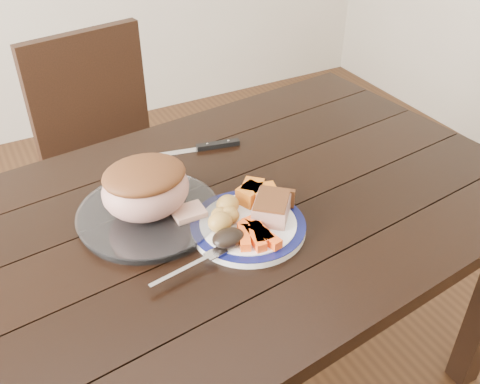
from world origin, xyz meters
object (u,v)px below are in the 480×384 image
dining_table (207,245)px  serving_platter (149,215)px  chair_far (112,154)px  roast_joint (146,190)px  fork (194,264)px  dinner_plate (248,227)px  pork_slice (272,209)px  carving_knife (204,147)px

dining_table → serving_platter: 0.16m
chair_far → roast_joint: size_ratio=4.79×
serving_platter → fork: (0.02, -0.21, 0.01)m
dining_table → dinner_plate: (0.06, -0.09, 0.10)m
dinner_plate → fork: (-0.16, -0.07, 0.01)m
pork_slice → roast_joint: 0.28m
dining_table → dinner_plate: bearing=-56.5°
serving_platter → pork_slice: pork_slice is taller
fork → carving_knife: size_ratio=0.56×
dining_table → fork: fork is taller
chair_far → pork_slice: chair_far is taller
serving_platter → dining_table: bearing=-22.8°
dining_table → chair_far: 0.75m
dining_table → pork_slice: bearing=-39.5°
dinner_plate → roast_joint: (-0.18, 0.14, 0.07)m
dining_table → fork: 0.22m
dinner_plate → carving_knife: dinner_plate is taller
dining_table → chair_far: (-0.02, 0.74, -0.13)m
dinner_plate → serving_platter: size_ratio=0.81×
dinner_plate → roast_joint: bearing=141.5°
dining_table → chair_far: bearing=91.9°
dinner_plate → carving_knife: bearing=80.2°
pork_slice → dining_table: bearing=140.5°
serving_platter → carving_knife: (0.24, 0.22, -0.00)m
dinner_plate → roast_joint: 0.24m
roast_joint → serving_platter: bearing=0.0°
carving_knife → dinner_plate: bearing=-87.9°
fork → carving_knife: 0.48m
dining_table → fork: size_ratio=9.50×
fork → carving_knife: (0.22, 0.43, -0.01)m
serving_platter → roast_joint: roast_joint is taller
serving_platter → roast_joint: 0.07m
dinner_plate → serving_platter: 0.23m
roast_joint → pork_slice: bearing=-32.0°
fork → dining_table: bearing=48.9°
pork_slice → fork: bearing=-164.3°
dinner_plate → roast_joint: roast_joint is taller
dinner_plate → fork: size_ratio=1.43×
roast_joint → carving_knife: 0.33m
dining_table → pork_slice: pork_slice is taller
dining_table → carving_knife: carving_knife is taller
serving_platter → pork_slice: size_ratio=3.34×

